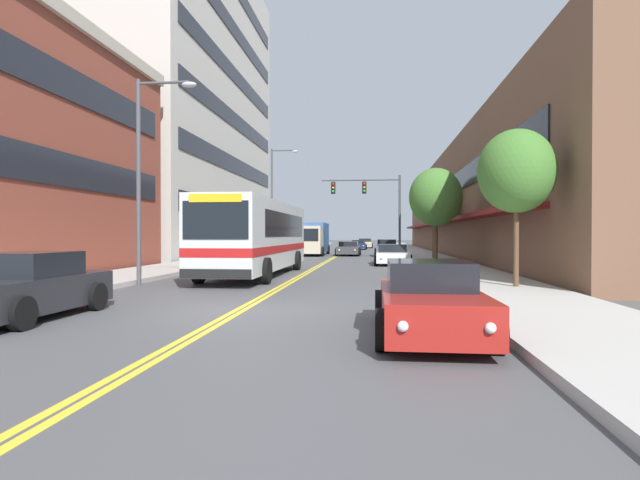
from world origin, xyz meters
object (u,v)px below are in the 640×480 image
(car_beige_moving_lead, at_px, (365,243))
(street_tree_right_far, at_px, (434,200))
(traffic_signal_mast, at_px, (373,199))
(street_lamp_left_far, at_px, (275,194))
(street_lamp_left_near, at_px, (147,162))
(car_silver_parked_left_near, at_px, (279,250))
(car_navy_moving_third, at_px, (358,245))
(street_tree_right_near, at_px, (516,171))
(street_tree_right_mid, at_px, (436,197))
(car_slate_blue_parked_right_far, at_px, (387,248))
(box_truck, at_px, (313,238))
(car_charcoal_parked_left_mid, at_px, (25,288))
(city_bus, at_px, (258,234))
(car_dark_grey_moving_second, at_px, (348,249))
(car_white_parked_right_mid, at_px, (392,255))
(car_red_parked_right_foreground, at_px, (429,301))

(car_beige_moving_lead, xyz_separation_m, street_tree_right_far, (5.66, -32.59, 3.79))
(traffic_signal_mast, relative_size, street_lamp_left_far, 0.71)
(street_lamp_left_near, xyz_separation_m, street_lamp_left_far, (-0.04, 23.74, 0.80))
(car_silver_parked_left_near, distance_m, car_navy_moving_third, 23.67)
(street_tree_right_near, height_order, street_tree_right_mid, street_tree_right_mid)
(car_navy_moving_third, height_order, traffic_signal_mast, traffic_signal_mast)
(car_slate_blue_parked_right_far, xyz_separation_m, car_beige_moving_lead, (-2.37, 26.78, -0.05))
(box_truck, distance_m, street_lamp_left_far, 5.88)
(car_beige_moving_lead, distance_m, car_navy_moving_third, 7.67)
(car_charcoal_parked_left_mid, bearing_deg, street_lamp_left_near, 94.56)
(city_bus, xyz_separation_m, box_truck, (-0.24, 22.20, -0.35))
(car_dark_grey_moving_second, relative_size, street_tree_right_mid, 0.89)
(car_charcoal_parked_left_mid, relative_size, car_white_parked_right_mid, 0.97)
(car_white_parked_right_mid, bearing_deg, box_truck, 115.73)
(car_navy_moving_third, relative_size, street_lamp_left_near, 0.55)
(car_slate_blue_parked_right_far, bearing_deg, car_charcoal_parked_left_mid, -104.86)
(street_tree_right_far, bearing_deg, car_slate_blue_parked_right_far, 119.53)
(car_beige_moving_lead, distance_m, street_tree_right_far, 33.29)
(car_charcoal_parked_left_mid, bearing_deg, car_dark_grey_moving_second, 81.04)
(street_lamp_left_far, bearing_deg, car_charcoal_parked_left_mid, -88.86)
(car_dark_grey_moving_second, relative_size, street_lamp_left_near, 0.65)
(car_navy_moving_third, relative_size, street_tree_right_mid, 0.76)
(street_tree_right_mid, bearing_deg, car_dark_grey_moving_second, 110.68)
(street_tree_right_near, bearing_deg, car_dark_grey_moving_second, 104.07)
(car_slate_blue_parked_right_far, xyz_separation_m, street_tree_right_mid, (2.44, -14.06, 3.32))
(street_tree_right_far, bearing_deg, street_lamp_left_far, 162.75)
(box_truck, height_order, traffic_signal_mast, traffic_signal_mast)
(car_navy_moving_third, distance_m, street_tree_right_far, 26.02)
(city_bus, height_order, car_white_parked_right_mid, city_bus)
(box_truck, relative_size, street_tree_right_near, 1.48)
(car_dark_grey_moving_second, relative_size, street_lamp_left_far, 0.54)
(car_beige_moving_lead, bearing_deg, traffic_signal_mast, -87.80)
(street_lamp_left_near, relative_size, street_lamp_left_far, 0.83)
(car_charcoal_parked_left_mid, xyz_separation_m, traffic_signal_mast, (7.52, 28.74, 3.93))
(street_tree_right_near, bearing_deg, car_slate_blue_parked_right_far, 97.71)
(box_truck, relative_size, street_lamp_left_far, 0.84)
(car_slate_blue_parked_right_far, xyz_separation_m, box_truck, (-6.59, 1.69, 0.85))
(car_silver_parked_left_near, relative_size, street_tree_right_far, 0.71)
(street_tree_right_far, bearing_deg, street_tree_right_near, -89.24)
(car_slate_blue_parked_right_far, bearing_deg, box_truck, 165.63)
(car_navy_moving_third, height_order, street_lamp_left_far, street_lamp_left_far)
(city_bus, relative_size, car_white_parked_right_mid, 2.74)
(city_bus, bearing_deg, box_truck, 90.61)
(street_tree_right_far, bearing_deg, street_tree_right_mid, -95.88)
(car_white_parked_right_mid, bearing_deg, car_navy_moving_third, 95.65)
(car_silver_parked_left_near, height_order, car_red_parked_right_foreground, car_red_parked_right_foreground)
(traffic_signal_mast, xyz_separation_m, street_lamp_left_near, (-8.09, -21.59, -0.11))
(car_charcoal_parked_left_mid, xyz_separation_m, street_tree_right_near, (12.26, 6.52, 3.23))
(car_white_parked_right_mid, bearing_deg, street_lamp_left_far, 132.54)
(city_bus, bearing_deg, car_charcoal_parked_left_mid, -100.81)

